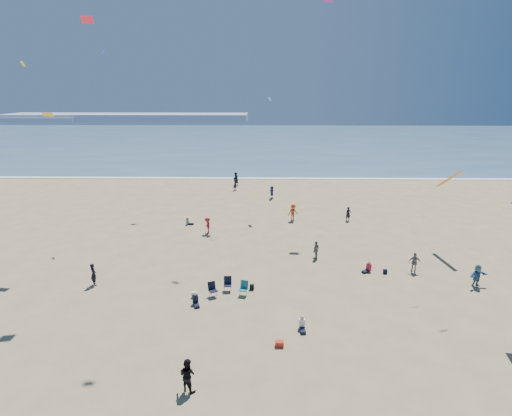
{
  "coord_description": "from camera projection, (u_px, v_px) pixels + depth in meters",
  "views": [
    {
      "loc": [
        2.44,
        -16.19,
        13.17
      ],
      "look_at": [
        2.0,
        8.0,
        6.06
      ],
      "focal_mm": 28.0,
      "sensor_mm": 36.0,
      "label": 1
    }
  ],
  "objects": [
    {
      "name": "navy_bag",
      "position": [
        385.0,
        271.0,
        29.9
      ],
      "size": [
        0.28,
        0.18,
        0.34
      ],
      "primitive_type": "cube",
      "color": "black",
      "rests_on": "ground"
    },
    {
      "name": "ground",
      "position": [
        212.0,
        374.0,
        19.28
      ],
      "size": [
        220.0,
        220.0,
        0.0
      ],
      "primitive_type": "plane",
      "color": "tan",
      "rests_on": "ground"
    },
    {
      "name": "headland_near",
      "position": [
        35.0,
        119.0,
        179.02
      ],
      "size": [
        40.0,
        14.0,
        2.0
      ],
      "primitive_type": "cube",
      "color": "#7A8EA8",
      "rests_on": "ground"
    },
    {
      "name": "headland_far",
      "position": [
        127.0,
        117.0,
        182.95
      ],
      "size": [
        110.0,
        20.0,
        3.2
      ],
      "primitive_type": "cube",
      "color": "#7A8EA8",
      "rests_on": "ground"
    },
    {
      "name": "cooler",
      "position": [
        279.0,
        344.0,
        21.37
      ],
      "size": [
        0.45,
        0.3,
        0.3
      ],
      "primitive_type": "cube",
      "color": "red",
      "rests_on": "ground"
    },
    {
      "name": "white_tote",
      "position": [
        194.0,
        295.0,
        26.44
      ],
      "size": [
        0.35,
        0.2,
        0.4
      ],
      "primitive_type": "cube",
      "color": "white",
      "rests_on": "ground"
    },
    {
      "name": "seated_group",
      "position": [
        256.0,
        292.0,
        26.27
      ],
      "size": [
        16.7,
        30.82,
        0.84
      ],
      "color": "white",
      "rests_on": "ground"
    },
    {
      "name": "surf_line",
      "position": [
        248.0,
        178.0,
        62.44
      ],
      "size": [
        220.0,
        1.2,
        0.08
      ],
      "primitive_type": "cube",
      "color": "white",
      "rests_on": "ground"
    },
    {
      "name": "standing_flyers",
      "position": [
        279.0,
        227.0,
        37.67
      ],
      "size": [
        27.97,
        48.73,
        1.95
      ],
      "color": "navy",
      "rests_on": "ground"
    },
    {
      "name": "black_backpack",
      "position": [
        252.0,
        287.0,
        27.48
      ],
      "size": [
        0.3,
        0.22,
        0.38
      ],
      "primitive_type": "cube",
      "color": "black",
      "rests_on": "ground"
    },
    {
      "name": "kites_aloft",
      "position": [
        375.0,
        61.0,
        27.06
      ],
      "size": [
        47.76,
        40.53,
        26.63
      ],
      "color": "green",
      "rests_on": "ground"
    },
    {
      "name": "chair_cluster",
      "position": [
        228.0,
        288.0,
        26.73
      ],
      "size": [
        2.78,
        1.52,
        1.0
      ],
      "color": "black",
      "rests_on": "ground"
    },
    {
      "name": "ocean",
      "position": [
        254.0,
        140.0,
        110.41
      ],
      "size": [
        220.0,
        100.0,
        0.06
      ],
      "primitive_type": "cube",
      "color": "#476B84",
      "rests_on": "ground"
    }
  ]
}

